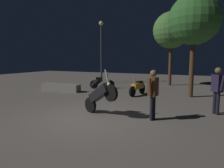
% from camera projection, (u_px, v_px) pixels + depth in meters
% --- Properties ---
extents(ground_plane, '(40.00, 40.00, 0.00)m').
position_uv_depth(ground_plane, '(91.00, 117.00, 6.80)').
color(ground_plane, '#605951').
extents(motorcycle_black_foreground, '(1.59, 0.69, 1.63)m').
position_uv_depth(motorcycle_black_foreground, '(100.00, 94.00, 6.99)').
color(motorcycle_black_foreground, black).
rests_on(motorcycle_black_foreground, ground_plane).
extents(motorcycle_orange_parked_left, '(0.48, 1.65, 1.11)m').
position_uv_depth(motorcycle_orange_parked_left, '(138.00, 87.00, 10.94)').
color(motorcycle_orange_parked_left, black).
rests_on(motorcycle_orange_parked_left, ground_plane).
extents(motorcycle_white_parked_right, '(1.51, 0.86, 1.11)m').
position_uv_depth(motorcycle_white_parked_right, '(102.00, 82.00, 13.37)').
color(motorcycle_white_parked_right, black).
rests_on(motorcycle_white_parked_right, ground_plane).
extents(person_rider_beside, '(0.29, 0.67, 1.64)m').
position_uv_depth(person_rider_beside, '(153.00, 90.00, 6.43)').
color(person_rider_beside, black).
rests_on(person_rider_beside, ground_plane).
extents(person_bystander_far, '(0.48, 0.58, 1.69)m').
position_uv_depth(person_bystander_far, '(217.00, 87.00, 7.09)').
color(person_bystander_far, black).
rests_on(person_bystander_far, ground_plane).
extents(streetlamp_near, '(0.36, 0.36, 4.99)m').
position_uv_depth(streetlamp_near, '(101.00, 44.00, 16.21)').
color(streetlamp_near, '#38383D').
rests_on(streetlamp_near, ground_plane).
extents(tree_left_bg, '(2.54, 2.54, 5.21)m').
position_uv_depth(tree_left_bg, '(194.00, 20.00, 9.95)').
color(tree_left_bg, '#4C331E').
rests_on(tree_left_bg, ground_plane).
extents(tree_center_bg, '(2.66, 2.66, 5.39)m').
position_uv_depth(tree_center_bg, '(171.00, 30.00, 14.57)').
color(tree_center_bg, '#4C331E').
rests_on(tree_center_bg, ground_plane).
extents(planter_wall_low, '(2.70, 0.50, 0.45)m').
position_uv_depth(planter_wall_low, '(60.00, 87.00, 12.39)').
color(planter_wall_low, gray).
rests_on(planter_wall_low, ground_plane).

